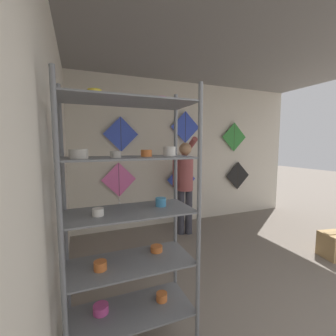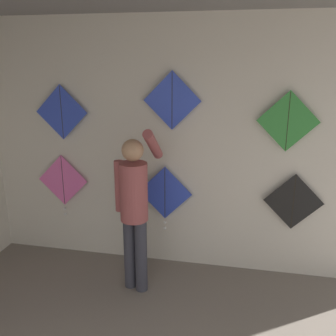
# 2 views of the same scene
# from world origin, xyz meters

# --- Properties ---
(back_panel) EXTENTS (5.15, 0.06, 2.80)m
(back_panel) POSITION_xyz_m (0.00, 3.82, 1.40)
(back_panel) COLOR beige
(back_panel) RESTS_ON ground
(left_panel) EXTENTS (0.06, 4.59, 2.80)m
(left_panel) POSITION_xyz_m (-2.20, 1.90, 1.40)
(left_panel) COLOR beige
(left_panel) RESTS_ON ground
(ceiling_slab) EXTENTS (5.15, 4.59, 0.04)m
(ceiling_slab) POSITION_xyz_m (0.00, 1.90, 2.82)
(ceiling_slab) COLOR gray
(shelf_rack) EXTENTS (0.89, 0.43, 1.99)m
(shelf_rack) POSITION_xyz_m (-1.67, 1.22, 1.10)
(shelf_rack) COLOR slate
(shelf_rack) RESTS_ON ground
(shopkeeper) EXTENTS (0.42, 0.55, 1.72)m
(shopkeeper) POSITION_xyz_m (-0.27, 3.19, 0.97)
(shopkeeper) COLOR #383842
(shopkeeper) RESTS_ON ground
(cardboard_box) EXTENTS (0.41, 0.37, 0.36)m
(cardboard_box) POSITION_xyz_m (1.32, 1.62, 0.18)
(cardboard_box) COLOR tan
(cardboard_box) RESTS_ON ground
(kite_0) EXTENTS (0.62, 0.04, 0.76)m
(kite_0) POSITION_xyz_m (-1.32, 3.73, 0.93)
(kite_0) COLOR pink
(kite_1) EXTENTS (0.62, 0.04, 0.76)m
(kite_1) POSITION_xyz_m (-0.08, 3.73, 0.86)
(kite_1) COLOR blue
(kite_2) EXTENTS (0.62, 0.01, 0.62)m
(kite_2) POSITION_xyz_m (1.31, 3.73, 0.89)
(kite_2) COLOR black
(kite_3) EXTENTS (0.62, 0.01, 0.62)m
(kite_3) POSITION_xyz_m (-1.27, 3.73, 1.77)
(kite_3) COLOR blue
(kite_4) EXTENTS (0.62, 0.01, 0.62)m
(kite_4) POSITION_xyz_m (-0.00, 3.73, 1.92)
(kite_4) COLOR blue
(kite_5) EXTENTS (0.62, 0.01, 0.62)m
(kite_5) POSITION_xyz_m (1.19, 3.73, 1.74)
(kite_5) COLOR #338C38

